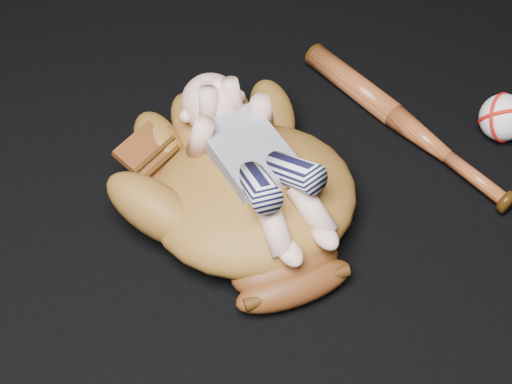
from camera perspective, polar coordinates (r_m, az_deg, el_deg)
baseball_glove at (r=1.20m, az=-0.21°, el=0.16°), size 0.52×0.56×0.14m
newborn_baby at (r=1.17m, az=0.17°, el=2.31°), size 0.23×0.39×0.15m
baseball_bat at (r=1.40m, az=10.79°, el=4.89°), size 0.05×0.48×0.04m
baseball at (r=1.42m, az=17.54°, el=5.18°), size 0.10×0.10×0.08m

